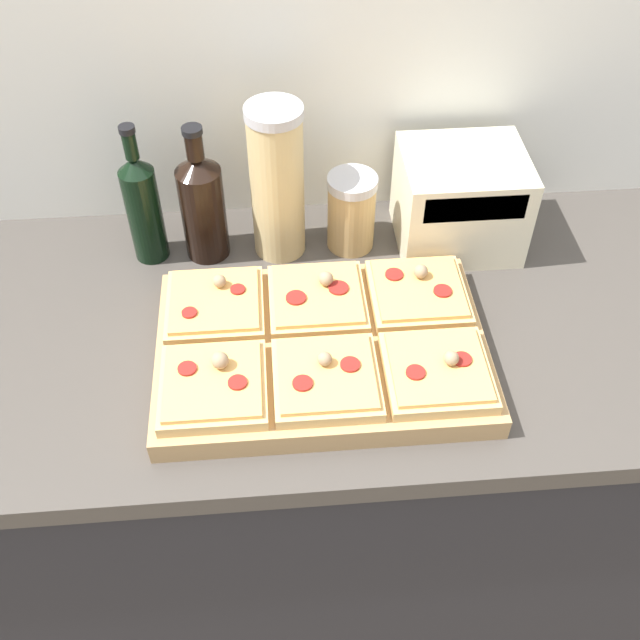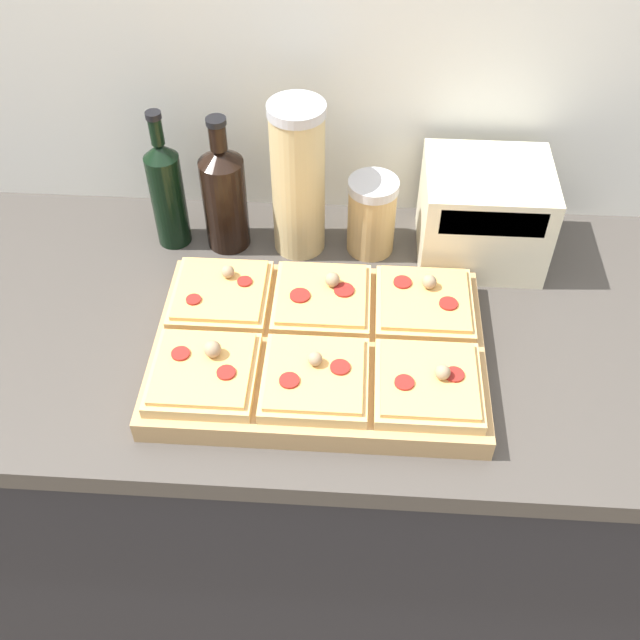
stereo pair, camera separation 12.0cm
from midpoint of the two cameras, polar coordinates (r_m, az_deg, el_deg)
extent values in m
cube|color=silver|center=(1.37, 2.68, 21.36)|extent=(6.00, 0.06, 2.50)
cube|color=#232328|center=(1.66, 1.32, -11.34)|extent=(2.60, 0.64, 0.85)
cube|color=#423D38|center=(1.30, 1.65, -0.73)|extent=(2.63, 0.67, 0.04)
cube|color=tan|center=(1.21, 2.75, -2.49)|extent=(0.53, 0.36, 0.04)
cube|color=tan|center=(1.26, -4.84, 1.73)|extent=(0.16, 0.16, 0.02)
cube|color=#E5A856|center=(1.25, -4.88, 2.18)|extent=(0.14, 0.15, 0.01)
cylinder|color=maroon|center=(1.23, -6.88, 1.42)|extent=(0.02, 0.02, 0.00)
cylinder|color=maroon|center=(1.25, -3.04, 2.82)|extent=(0.02, 0.02, 0.00)
sphere|color=#937A5B|center=(1.26, -4.34, 3.57)|extent=(0.02, 0.02, 0.02)
cube|color=tan|center=(1.25, 2.91, 1.39)|extent=(0.16, 0.16, 0.02)
cube|color=#E5A856|center=(1.24, 2.94, 1.85)|extent=(0.14, 0.15, 0.01)
cylinder|color=maroon|center=(1.23, 1.26, 1.74)|extent=(0.03, 0.03, 0.00)
cylinder|color=maroon|center=(1.24, 4.61, 2.16)|extent=(0.03, 0.03, 0.00)
sphere|color=#937A5B|center=(1.24, 3.72, 2.97)|extent=(0.03, 0.03, 0.03)
cube|color=tan|center=(1.26, 10.66, 1.02)|extent=(0.16, 0.16, 0.02)
cube|color=#E5A856|center=(1.25, 10.74, 1.48)|extent=(0.14, 0.15, 0.01)
cylinder|color=maroon|center=(1.27, 9.03, 2.73)|extent=(0.03, 0.03, 0.00)
cylinder|color=maroon|center=(1.24, 12.51, 1.09)|extent=(0.03, 0.03, 0.00)
sphere|color=#937A5B|center=(1.26, 11.05, 2.75)|extent=(0.02, 0.02, 0.02)
cube|color=tan|center=(1.15, -5.88, -4.30)|extent=(0.16, 0.16, 0.02)
cube|color=#E5A856|center=(1.14, -5.94, -3.85)|extent=(0.14, 0.15, 0.01)
cylinder|color=maroon|center=(1.15, -7.67, -2.71)|extent=(0.03, 0.03, 0.00)
cylinder|color=maroon|center=(1.12, -4.13, -4.19)|extent=(0.03, 0.03, 0.00)
sphere|color=#937A5B|center=(1.14, -5.22, -2.38)|extent=(0.03, 0.03, 0.03)
cube|color=tan|center=(1.13, 2.67, -4.73)|extent=(0.16, 0.16, 0.02)
cube|color=#E5A856|center=(1.12, 2.70, -4.28)|extent=(0.14, 0.15, 0.01)
cylinder|color=maroon|center=(1.11, 0.76, -4.80)|extent=(0.03, 0.03, 0.00)
cylinder|color=maroon|center=(1.13, 4.61, -3.77)|extent=(0.03, 0.03, 0.00)
sphere|color=#937A5B|center=(1.12, 2.69, -3.14)|extent=(0.02, 0.02, 0.02)
cube|color=tan|center=(1.15, 11.23, -5.06)|extent=(0.16, 0.16, 0.02)
cube|color=#E5A856|center=(1.14, 11.33, -4.62)|extent=(0.14, 0.15, 0.01)
cylinder|color=maroon|center=(1.12, 9.53, -4.89)|extent=(0.03, 0.03, 0.00)
cylinder|color=maroon|center=(1.14, 13.20, -4.23)|extent=(0.03, 0.03, 0.00)
sphere|color=#937A5B|center=(1.13, 12.36, -4.08)|extent=(0.02, 0.02, 0.02)
cylinder|color=black|center=(1.40, -9.06, 8.89)|extent=(0.06, 0.06, 0.19)
cone|color=black|center=(1.34, -9.59, 12.52)|extent=(0.06, 0.06, 0.03)
cylinder|color=black|center=(1.32, -9.79, 13.90)|extent=(0.02, 0.02, 0.05)
cylinder|color=black|center=(1.31, -9.96, 15.02)|extent=(0.03, 0.03, 0.01)
cylinder|color=black|center=(1.39, -4.76, 8.72)|extent=(0.08, 0.08, 0.18)
cone|color=black|center=(1.33, -5.03, 12.29)|extent=(0.08, 0.08, 0.03)
cylinder|color=black|center=(1.31, -5.14, 13.65)|extent=(0.03, 0.03, 0.05)
cylinder|color=black|center=(1.29, -5.23, 14.75)|extent=(0.04, 0.04, 0.01)
cylinder|color=tan|center=(1.35, 0.92, 10.18)|extent=(0.10, 0.10, 0.28)
cylinder|color=#B2B2B7|center=(1.26, 1.00, 15.63)|extent=(0.10, 0.10, 0.02)
cylinder|color=tan|center=(1.39, 6.43, 7.49)|extent=(0.09, 0.09, 0.13)
cylinder|color=#B2B2B7|center=(1.35, 6.70, 10.01)|extent=(0.09, 0.09, 0.02)
cube|color=beige|center=(1.40, 14.78, 7.74)|extent=(0.22, 0.19, 0.18)
cube|color=black|center=(1.30, 15.69, 7.04)|extent=(0.18, 0.01, 0.05)
cube|color=black|center=(1.43, 19.72, 7.63)|extent=(0.02, 0.02, 0.02)
camera|label=1|loc=(0.06, -87.13, 2.98)|focal=42.00mm
camera|label=2|loc=(0.06, 92.87, -2.98)|focal=42.00mm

